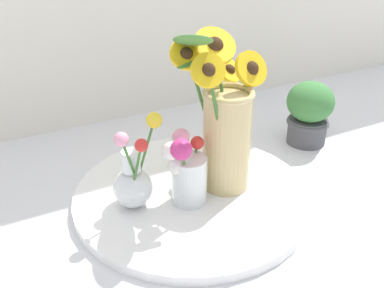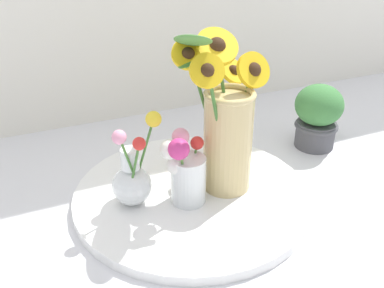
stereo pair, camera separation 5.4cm
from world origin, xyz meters
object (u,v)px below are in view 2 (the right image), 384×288
Objects in this scene: serving_tray at (192,195)px; potted_plant at (318,115)px; vase_bulb_right at (133,178)px; mason_jar_sunflowers at (225,125)px; vase_small_center at (185,170)px.

serving_tray is 2.98× the size of potted_plant.
vase_bulb_right is at bearing 175.34° from serving_tray.
mason_jar_sunflowers is 2.25× the size of vase_small_center.
potted_plant is (0.32, 0.10, -0.08)m from mason_jar_sunflowers.
serving_tray is 3.14× the size of vase_small_center.
serving_tray is 1.39× the size of mason_jar_sunflowers.
mason_jar_sunflowers is at bearing -162.62° from potted_plant.
vase_bulb_right is 0.53m from potted_plant.
vase_small_center is 0.11m from vase_bulb_right.
potted_plant is (0.43, 0.13, -0.01)m from vase_small_center.
vase_bulb_right is at bearing 176.56° from mason_jar_sunflowers.
mason_jar_sunflowers is at bearing -1.35° from serving_tray.
vase_small_center is at bearing -166.27° from mason_jar_sunflowers.
mason_jar_sunflowers reaches higher than serving_tray.
potted_plant is (0.53, 0.09, 0.01)m from vase_bulb_right.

